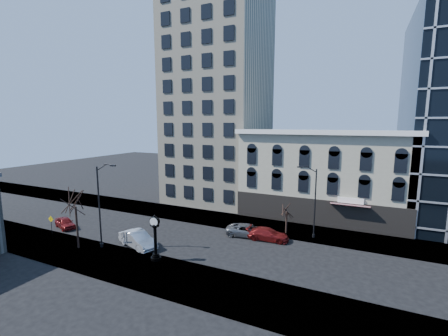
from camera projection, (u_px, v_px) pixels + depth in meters
The scene contains 15 objects.
ground at pixel (194, 240), 34.37m from camera, with size 160.00×160.00×0.00m, color black.
sidewalk_far at pixel (223, 220), 41.53m from camera, with size 160.00×6.00×0.12m, color gray.
sidewalk_near at pixel (148, 271), 27.20m from camera, with size 160.00×6.00×0.12m, color gray.
cream_tower at pixel (218, 88), 50.98m from camera, with size 15.90×15.40×42.50m.
victorian_row at pixel (323, 175), 42.69m from camera, with size 22.60×11.19×12.50m.
street_clock at pixel (155, 240), 28.96m from camera, with size 1.03×1.03×4.54m.
street_lamp_near at pixel (104, 184), 31.07m from camera, with size 2.38×0.76×9.28m.
street_lamp_far at pixel (310, 183), 34.21m from camera, with size 2.21×0.51×8.56m.
bare_tree_near at pixel (75, 197), 31.20m from camera, with size 4.27×4.27×7.33m.
bare_tree_far at pixel (287, 207), 35.92m from camera, with size 2.47×2.47×4.24m.
warning_sign at pixel (51, 222), 35.43m from camera, with size 0.77×0.09×2.35m.
car_near_a at pixel (65, 223), 38.41m from camera, with size 1.59×3.95×1.35m, color maroon.
car_near_b at pixel (138, 239), 32.46m from camera, with size 1.81×5.20×1.71m, color #A5A8AD.
car_far_a at pixel (248, 230), 35.54m from camera, with size 2.35×5.10×1.42m, color #595B60.
car_far_b at pixel (268, 234), 34.39m from camera, with size 1.96×4.81×1.40m, color maroon.
Camera 1 is at (17.06, -28.18, 13.34)m, focal length 24.00 mm.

